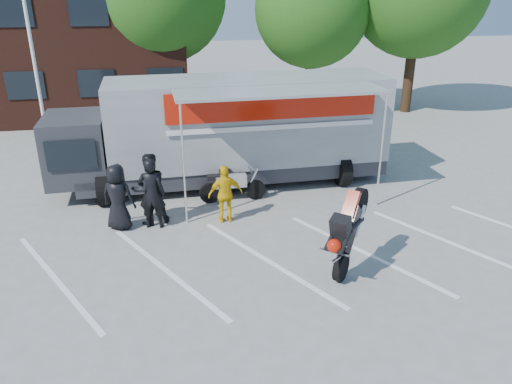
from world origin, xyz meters
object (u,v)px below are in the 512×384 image
object	(u,v)px
transporter_truck	(234,182)
parked_motorcycle	(233,201)
spectator_leather_a	(118,197)
spectator_hivis	(226,194)
stunt_bike_rider	(351,266)
flagpole	(34,16)
spectator_leather_c	(150,189)
tree_mid	(312,9)
spectator_leather_b	(152,193)

from	to	relation	value
transporter_truck	parked_motorcycle	bearing A→B (deg)	-101.12
parked_motorcycle	transporter_truck	bearing A→B (deg)	-10.06
spectator_leather_a	spectator_hivis	distance (m)	2.83
transporter_truck	stunt_bike_rider	bearing A→B (deg)	-73.42
flagpole	parked_motorcycle	bearing A→B (deg)	-41.22
transporter_truck	parked_motorcycle	distance (m)	1.57
transporter_truck	parked_motorcycle	world-z (taller)	transporter_truck
stunt_bike_rider	spectator_leather_a	distance (m)	6.24
spectator_leather_c	tree_mid	bearing A→B (deg)	-142.12
stunt_bike_rider	spectator_leather_c	distance (m)	5.66
parked_motorcycle	stunt_bike_rider	world-z (taller)	stunt_bike_rider
parked_motorcycle	spectator_leather_b	distance (m)	2.86
transporter_truck	spectator_leather_b	world-z (taller)	spectator_leather_b
flagpole	spectator_leather_c	world-z (taller)	flagpole
tree_mid	spectator_leather_a	bearing A→B (deg)	-125.76
spectator_leather_c	spectator_hivis	size ratio (longest dim) A/B	1.23
spectator_leather_a	spectator_hivis	size ratio (longest dim) A/B	1.11
spectator_leather_a	parked_motorcycle	bearing A→B (deg)	-137.16
stunt_bike_rider	spectator_leather_a	size ratio (longest dim) A/B	1.18
tree_mid	spectator_hivis	bearing A→B (deg)	-115.35
spectator_hivis	spectator_leather_c	bearing A→B (deg)	-14.01
spectator_leather_c	spectator_leather_b	bearing A→B (deg)	84.00
spectator_leather_a	spectator_leather_c	size ratio (longest dim) A/B	0.90
flagpole	tree_mid	xyz separation A→B (m)	(11.24, 5.00, -0.11)
parked_motorcycle	stunt_bike_rider	xyz separation A→B (m)	(2.23, -4.24, 0.00)
spectator_hivis	parked_motorcycle	bearing A→B (deg)	-111.76
flagpole	parked_motorcycle	distance (m)	9.52
stunt_bike_rider	spectator_leather_c	xyz separation A→B (m)	(-4.61, 3.13, 1.00)
flagpole	spectator_leather_b	xyz separation A→B (m)	(3.75, -6.69, -4.08)
tree_mid	transporter_truck	distance (m)	11.21
parked_motorcycle	spectator_leather_a	world-z (taller)	spectator_leather_a
spectator_leather_a	spectator_hivis	world-z (taller)	spectator_leather_a
flagpole	transporter_truck	size ratio (longest dim) A/B	0.75
stunt_bike_rider	spectator_leather_c	bearing A→B (deg)	-173.96
parked_motorcycle	spectator_hivis	size ratio (longest dim) A/B	1.26
spectator_hivis	tree_mid	bearing A→B (deg)	-122.17
spectator_leather_a	spectator_leather_b	world-z (taller)	spectator_leather_b
spectator_hivis	transporter_truck	bearing A→B (deg)	-108.49
tree_mid	spectator_leather_c	bearing A→B (deg)	-123.43
flagpole	spectator_leather_b	distance (m)	8.69
tree_mid	spectator_leather_a	distance (m)	14.88
spectator_leather_b	transporter_truck	bearing A→B (deg)	-121.76
transporter_truck	spectator_hivis	distance (m)	3.09
stunt_bike_rider	flagpole	bearing A→B (deg)	171.18
parked_motorcycle	spectator_leather_a	xyz separation A→B (m)	(-3.20, -1.30, 0.90)
tree_mid	spectator_leather_b	world-z (taller)	tree_mid
tree_mid	transporter_truck	size ratio (longest dim) A/B	0.72
tree_mid	spectator_leather_a	world-z (taller)	tree_mid
parked_motorcycle	spectator_leather_b	world-z (taller)	spectator_leather_b
flagpole	transporter_truck	xyz separation A→B (m)	(6.31, -3.77, -5.05)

